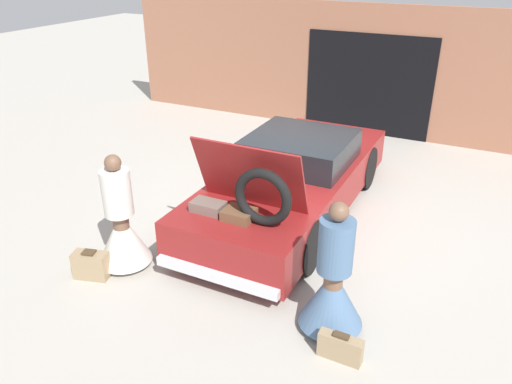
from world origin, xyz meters
TOP-DOWN VIEW (x-y plane):
  - ground_plane at (0.00, 0.00)m, footprint 40.00×40.00m
  - garage_wall_back at (0.00, 4.33)m, footprint 12.00×0.14m
  - car at (0.00, 0.00)m, footprint 1.79×4.78m
  - person_left at (-1.42, -2.34)m, footprint 0.71×0.71m
  - person_right at (1.42, -2.31)m, footprint 0.72×0.72m
  - suitcase_beside_left_person at (-1.62, -2.76)m, footprint 0.48×0.32m
  - suitcase_beside_right_person at (1.67, -2.72)m, footprint 0.46×0.13m

SIDE VIEW (x-z plane):
  - ground_plane at x=0.00m, z-range 0.00..0.00m
  - suitcase_beside_right_person at x=1.67m, z-range -0.01..0.31m
  - suitcase_beside_left_person at x=-1.62m, z-range -0.01..0.38m
  - person_right at x=1.42m, z-range -0.23..1.34m
  - person_left at x=-1.42m, z-range -0.24..1.35m
  - car at x=0.00m, z-range -0.29..1.41m
  - garage_wall_back at x=0.00m, z-range -0.01..2.79m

